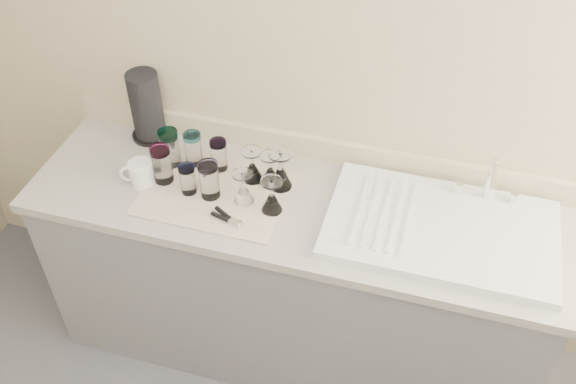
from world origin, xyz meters
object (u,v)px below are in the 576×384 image
(goblet_back_right, at_px, (280,175))
(goblet_extra, at_px, (270,174))
(sink_unit, at_px, (441,228))
(tumbler_cyan, at_px, (193,149))
(tumbler_lavender, at_px, (209,180))
(goblet_front_right, at_px, (272,200))
(tumbler_teal, at_px, (170,148))
(tumbler_purple, at_px, (219,155))
(white_mug, at_px, (141,173))
(goblet_back_left, at_px, (253,170))
(tumbler_blue, at_px, (188,179))
(can_opener, at_px, (227,218))
(tumbler_magenta, at_px, (162,164))
(tumbler_extra, at_px, (171,148))
(goblet_front_left, at_px, (244,191))
(paper_towel_roll, at_px, (146,107))

(goblet_back_right, bearing_deg, goblet_extra, 176.46)
(sink_unit, relative_size, tumbler_cyan, 5.74)
(tumbler_lavender, bearing_deg, goblet_back_right, 27.86)
(tumbler_cyan, distance_m, goblet_front_right, 0.42)
(tumbler_teal, relative_size, tumbler_purple, 1.19)
(goblet_back_right, bearing_deg, white_mug, -166.38)
(tumbler_teal, distance_m, goblet_back_left, 0.35)
(tumbler_blue, xyz_separation_m, goblet_back_left, (0.21, 0.14, -0.02))
(tumbler_blue, height_order, goblet_extra, goblet_extra)
(goblet_front_right, distance_m, can_opener, 0.18)
(goblet_back_left, bearing_deg, goblet_front_right, -49.56)
(tumbler_cyan, bearing_deg, tumbler_magenta, -119.87)
(tumbler_blue, height_order, tumbler_extra, tumbler_extra)
(sink_unit, distance_m, can_opener, 0.78)
(goblet_front_left, bearing_deg, tumbler_magenta, 176.00)
(tumbler_extra, bearing_deg, tumbler_purple, 5.30)
(goblet_front_right, height_order, can_opener, goblet_front_right)
(tumbler_cyan, xyz_separation_m, goblet_back_right, (0.37, -0.04, -0.02))
(goblet_back_left, xyz_separation_m, goblet_back_right, (0.12, -0.01, 0.01))
(tumbler_blue, height_order, paper_towel_roll, paper_towel_roll)
(goblet_back_left, xyz_separation_m, can_opener, (-0.02, -0.24, -0.04))
(tumbler_teal, distance_m, goblet_front_right, 0.49)
(goblet_back_left, height_order, goblet_extra, same)
(tumbler_extra, height_order, white_mug, tumbler_extra)
(tumbler_extra, xyz_separation_m, paper_towel_roll, (-0.16, 0.14, 0.07))
(tumbler_blue, distance_m, can_opener, 0.23)
(tumbler_teal, xyz_separation_m, can_opener, (0.33, -0.24, -0.07))
(tumbler_blue, height_order, goblet_front_left, goblet_front_left)
(goblet_extra, relative_size, paper_towel_roll, 0.46)
(goblet_extra, height_order, white_mug, goblet_extra)
(tumbler_blue, bearing_deg, can_opener, -28.37)
(tumbler_cyan, distance_m, white_mug, 0.23)
(tumbler_lavender, bearing_deg, can_opener, -45.19)
(sink_unit, xyz_separation_m, tumbler_purple, (-0.89, 0.10, 0.06))
(paper_towel_roll, bearing_deg, goblet_extra, -15.06)
(goblet_front_right, bearing_deg, tumbler_purple, 147.75)
(tumbler_purple, relative_size, tumbler_extra, 0.94)
(tumbler_magenta, relative_size, tumbler_blue, 1.26)
(tumbler_teal, relative_size, tumbler_lavender, 1.03)
(tumbler_blue, xyz_separation_m, white_mug, (-0.20, 0.00, -0.02))
(tumbler_lavender, bearing_deg, sink_unit, 3.74)
(tumbler_lavender, bearing_deg, tumbler_purple, 98.25)
(tumbler_extra, relative_size, goblet_extra, 1.01)
(tumbler_magenta, distance_m, tumbler_extra, 0.11)
(tumbler_purple, distance_m, tumbler_magenta, 0.22)
(goblet_back_left, bearing_deg, sink_unit, -6.03)
(tumbler_blue, relative_size, goblet_back_left, 0.88)
(goblet_front_right, xyz_separation_m, can_opener, (-0.14, -0.10, -0.04))
(tumbler_teal, distance_m, can_opener, 0.41)
(tumbler_cyan, distance_m, tumbler_blue, 0.17)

